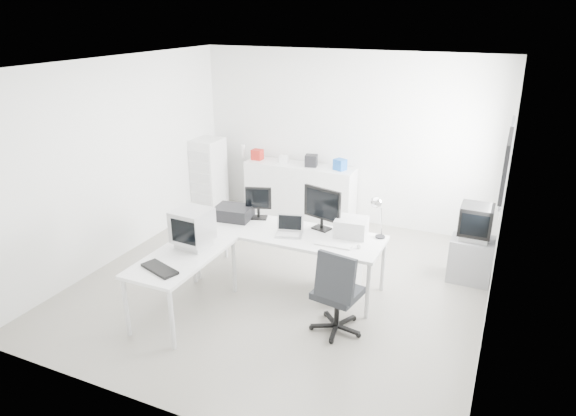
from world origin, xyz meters
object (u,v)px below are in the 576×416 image
at_px(drawer_pedestal, 341,272).
at_px(filing_cabinet, 209,176).
at_px(side_desk, 184,284).
at_px(lcd_monitor_large, 322,208).
at_px(inkjet_printer, 234,213).
at_px(crt_tv, 476,223).
at_px(tv_cabinet, 471,259).
at_px(laser_printer, 351,227).
at_px(sideboard, 300,191).
at_px(lcd_monitor_small, 258,203).
at_px(crt_monitor, 193,230).
at_px(laptop, 289,227).
at_px(office_chair, 338,289).
at_px(main_desk, 289,258).

xyz_separation_m(drawer_pedestal, filing_cabinet, (-3.06, 1.81, 0.35)).
distance_m(side_desk, lcd_monitor_large, 1.92).
height_order(inkjet_printer, crt_tv, crt_tv).
height_order(side_desk, tv_cabinet, side_desk).
xyz_separation_m(inkjet_printer, filing_cabinet, (-1.51, 1.76, -0.18)).
height_order(laser_printer, sideboard, laser_printer).
distance_m(lcd_monitor_small, lcd_monitor_large, 0.90).
xyz_separation_m(crt_monitor, crt_tv, (2.99, 1.95, -0.15)).
bearing_deg(laptop, office_chair, -50.92).
bearing_deg(lcd_monitor_small, drawer_pedestal, -27.35).
distance_m(lcd_monitor_small, crt_tv, 2.82).
height_order(main_desk, office_chair, office_chair).
xyz_separation_m(drawer_pedestal, crt_tv, (1.44, 1.05, 0.52)).
bearing_deg(drawer_pedestal, crt_monitor, -149.86).
relative_size(drawer_pedestal, sideboard, 0.32).
bearing_deg(drawer_pedestal, sideboard, 124.35).
bearing_deg(main_desk, crt_tv, 27.24).
bearing_deg(lcd_monitor_large, sideboard, 135.42).
height_order(lcd_monitor_small, lcd_monitor_large, lcd_monitor_large).
height_order(drawer_pedestal, laser_printer, laser_printer).
bearing_deg(filing_cabinet, tv_cabinet, -9.60).
distance_m(laser_printer, tv_cabinet, 1.74).
height_order(office_chair, sideboard, office_chair).
distance_m(inkjet_printer, crt_tv, 3.15).
bearing_deg(sideboard, filing_cabinet, -167.77).
bearing_deg(lcd_monitor_small, filing_cabinet, 120.09).
distance_m(laser_printer, crt_tv, 1.64).
bearing_deg(office_chair, lcd_monitor_small, 156.20).
relative_size(side_desk, crt_tv, 2.80).
bearing_deg(inkjet_printer, crt_tv, 12.17).
height_order(side_desk, sideboard, sideboard).
bearing_deg(drawer_pedestal, crt_tv, 36.15).
distance_m(drawer_pedestal, tv_cabinet, 1.78).
xyz_separation_m(side_desk, sideboard, (0.08, 3.31, 0.10)).
height_order(main_desk, tv_cabinet, main_desk).
bearing_deg(lcd_monitor_small, sideboard, 78.25).
bearing_deg(inkjet_printer, sideboard, 81.58).
xyz_separation_m(main_desk, side_desk, (-0.85, -1.10, 0.00)).
xyz_separation_m(laptop, laser_printer, (0.70, 0.32, 0.00)).
bearing_deg(crt_monitor, filing_cabinet, 123.19).
bearing_deg(crt_tv, crt_monitor, -146.86).
distance_m(drawer_pedestal, laptop, 0.87).
xyz_separation_m(laptop, filing_cabinet, (-2.41, 1.96, -0.21)).
distance_m(tv_cabinet, sideboard, 3.12).
relative_size(main_desk, crt_tv, 4.80).
relative_size(laser_printer, crt_tv, 0.77).
height_order(lcd_monitor_large, crt_monitor, lcd_monitor_large).
bearing_deg(office_chair, crt_tv, 65.61).
distance_m(crt_tv, sideboard, 3.13).
bearing_deg(lcd_monitor_large, crt_tv, 40.98).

